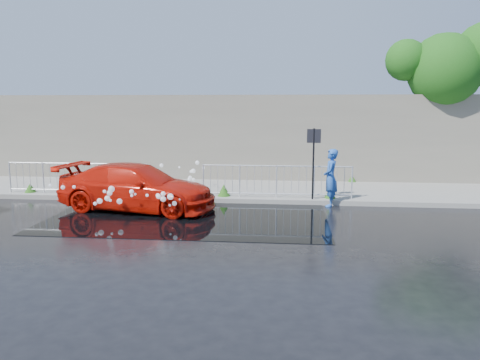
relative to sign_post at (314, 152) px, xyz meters
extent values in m
plane|color=black|center=(-4.20, -3.10, -1.72)|extent=(90.00, 90.00, 0.00)
cube|color=gray|center=(-4.20, 1.90, -1.65)|extent=(30.00, 4.00, 0.15)
cube|color=gray|center=(-4.20, -0.10, -1.64)|extent=(30.00, 0.25, 0.16)
cube|color=#696559|center=(-4.20, 4.10, 0.18)|extent=(30.00, 0.60, 3.50)
cube|color=black|center=(-3.70, -2.10, -1.72)|extent=(8.00, 5.00, 0.01)
cylinder|color=black|center=(0.00, 0.00, -0.47)|extent=(0.06, 0.06, 2.50)
cube|color=black|center=(0.00, 0.00, 0.53)|extent=(0.45, 0.04, 0.45)
cylinder|color=#332114|center=(5.80, 5.10, 0.78)|extent=(0.36, 0.36, 5.00)
sphere|color=#18420F|center=(5.30, 4.30, 2.88)|extent=(2.90, 2.90, 2.90)
sphere|color=#18420F|center=(3.80, 4.30, 3.28)|extent=(1.65, 1.65, 1.65)
cylinder|color=silver|center=(-10.70, 0.25, -1.02)|extent=(0.05, 0.05, 1.10)
cylinder|color=silver|center=(-5.70, 0.25, -1.02)|extent=(0.05, 0.05, 1.10)
cylinder|color=silver|center=(-8.20, 0.25, -0.50)|extent=(5.00, 0.04, 0.04)
cylinder|color=silver|center=(-8.20, 0.25, -1.45)|extent=(5.00, 0.04, 0.04)
cylinder|color=silver|center=(-3.70, 0.25, -1.02)|extent=(0.05, 0.05, 1.10)
cylinder|color=silver|center=(1.30, 0.25, -1.02)|extent=(0.05, 0.05, 1.10)
cylinder|color=silver|center=(-1.20, 0.25, -0.50)|extent=(5.00, 0.04, 0.04)
cylinder|color=silver|center=(-1.20, 0.25, -1.45)|extent=(5.00, 0.04, 0.04)
cone|color=#225316|center=(-10.00, 0.30, -1.41)|extent=(0.40, 0.40, 0.32)
cone|color=#225316|center=(-6.20, 0.30, -1.41)|extent=(0.36, 0.36, 0.33)
cone|color=#225316|center=(-3.00, 0.30, -1.37)|extent=(0.44, 0.44, 0.40)
cone|color=#225316|center=(0.60, 0.30, -1.39)|extent=(0.38, 0.38, 0.36)
cone|color=#225316|center=(-7.20, 3.80, -1.38)|extent=(0.42, 0.42, 0.38)
cone|color=#225316|center=(1.80, 3.80, -1.45)|extent=(0.34, 0.34, 0.25)
sphere|color=white|center=(-6.86, 0.24, -1.21)|extent=(0.11, 0.11, 0.11)
sphere|color=white|center=(-4.23, 0.60, -1.01)|extent=(0.15, 0.15, 0.15)
sphere|color=white|center=(-6.34, 0.22, -1.27)|extent=(0.13, 0.13, 0.13)
sphere|color=white|center=(-6.15, -0.40, -1.43)|extent=(0.11, 0.11, 0.11)
sphere|color=white|center=(-6.53, 1.04, -0.83)|extent=(0.18, 0.18, 0.18)
sphere|color=white|center=(-5.73, 0.93, -0.83)|extent=(0.15, 0.15, 0.15)
sphere|color=white|center=(-5.55, 1.68, -0.73)|extent=(0.15, 0.15, 0.15)
sphere|color=white|center=(-4.27, 0.59, -1.07)|extent=(0.11, 0.11, 0.11)
sphere|color=white|center=(-7.18, 1.13, -0.81)|extent=(0.08, 0.08, 0.08)
sphere|color=white|center=(-5.51, 0.88, -0.82)|extent=(0.08, 0.08, 0.08)
sphere|color=white|center=(-6.17, -0.01, -1.28)|extent=(0.17, 0.17, 0.17)
sphere|color=white|center=(-4.27, 0.92, -0.83)|extent=(0.10, 0.10, 0.10)
sphere|color=white|center=(-6.48, 1.27, -0.85)|extent=(0.11, 0.11, 0.11)
sphere|color=white|center=(-6.03, 1.32, -0.77)|extent=(0.07, 0.07, 0.07)
sphere|color=white|center=(-4.20, 0.02, -1.40)|extent=(0.07, 0.07, 0.07)
sphere|color=white|center=(-7.24, -0.34, -1.39)|extent=(0.15, 0.15, 0.15)
sphere|color=white|center=(-5.54, 0.36, -1.07)|extent=(0.16, 0.16, 0.16)
sphere|color=white|center=(-6.93, 1.22, -0.78)|extent=(0.12, 0.12, 0.12)
sphere|color=white|center=(-6.85, 0.14, -1.21)|extent=(0.12, 0.12, 0.12)
sphere|color=white|center=(-5.43, 0.78, -0.86)|extent=(0.15, 0.15, 0.15)
sphere|color=white|center=(-7.08, 0.34, -1.07)|extent=(0.14, 0.14, 0.14)
sphere|color=white|center=(-7.02, 0.61, -1.14)|extent=(0.15, 0.15, 0.15)
sphere|color=white|center=(-5.65, -0.09, -1.29)|extent=(0.15, 0.15, 0.15)
sphere|color=white|center=(-6.31, -0.42, -1.34)|extent=(0.09, 0.09, 0.09)
sphere|color=white|center=(-4.22, 1.88, -0.63)|extent=(0.16, 0.16, 0.16)
sphere|color=white|center=(-4.81, 1.46, -0.76)|extent=(0.08, 0.08, 0.08)
sphere|color=white|center=(-5.35, 0.63, -0.97)|extent=(0.10, 0.10, 0.10)
sphere|color=white|center=(-4.19, 0.96, -0.82)|extent=(0.17, 0.17, 0.17)
sphere|color=white|center=(-5.49, 0.76, -0.88)|extent=(0.09, 0.09, 0.09)
sphere|color=white|center=(-6.94, 0.99, -0.98)|extent=(0.14, 0.14, 0.14)
sphere|color=white|center=(-3.95, -0.46, -1.53)|extent=(0.09, 0.09, 0.09)
sphere|color=white|center=(-5.26, -0.33, -1.36)|extent=(0.13, 0.13, 0.13)
sphere|color=white|center=(-4.05, 0.27, -1.01)|extent=(0.11, 0.11, 0.11)
sphere|color=white|center=(-7.28, -0.05, -1.16)|extent=(0.07, 0.07, 0.07)
sphere|color=white|center=(-4.86, -0.20, -1.43)|extent=(0.08, 0.08, 0.08)
sphere|color=white|center=(-6.00, 0.47, -1.09)|extent=(0.13, 0.13, 0.13)
sphere|color=white|center=(-5.86, 0.90, -0.85)|extent=(0.10, 0.10, 0.10)
sphere|color=white|center=(-3.91, 1.44, -0.76)|extent=(0.11, 0.11, 0.11)
sphere|color=white|center=(-5.04, -3.26, -0.80)|extent=(0.13, 0.13, 0.13)
sphere|color=white|center=(-4.27, -2.88, -1.06)|extent=(0.16, 0.16, 0.16)
sphere|color=white|center=(-4.28, -2.29, -1.46)|extent=(0.17, 0.17, 0.17)
sphere|color=white|center=(-4.26, -2.93, -0.90)|extent=(0.13, 0.13, 0.13)
sphere|color=white|center=(-5.96, -2.68, -1.12)|extent=(0.16, 0.16, 0.16)
sphere|color=white|center=(-4.47, -2.73, -0.99)|extent=(0.12, 0.12, 0.12)
sphere|color=white|center=(-6.56, -3.46, -0.66)|extent=(0.09, 0.09, 0.09)
sphere|color=white|center=(-5.26, -2.62, -1.04)|extent=(0.08, 0.08, 0.08)
sphere|color=white|center=(-4.65, -3.13, -0.91)|extent=(0.09, 0.09, 0.09)
sphere|color=white|center=(-5.61, -3.25, -0.74)|extent=(0.17, 0.17, 0.17)
sphere|color=white|center=(-4.34, -3.10, -0.95)|extent=(0.14, 0.14, 0.14)
sphere|color=white|center=(-4.00, -2.72, -1.21)|extent=(0.14, 0.14, 0.14)
sphere|color=white|center=(-4.98, -3.15, -0.89)|extent=(0.07, 0.07, 0.07)
sphere|color=white|center=(-6.27, -2.51, -1.24)|extent=(0.17, 0.17, 0.17)
sphere|color=white|center=(-5.69, -2.45, -1.25)|extent=(0.16, 0.16, 0.16)
sphere|color=white|center=(-3.87, -2.58, -1.12)|extent=(0.07, 0.07, 0.07)
sphere|color=white|center=(-6.30, -2.76, -1.26)|extent=(0.11, 0.11, 0.11)
sphere|color=white|center=(-5.86, -2.76, -0.94)|extent=(0.16, 0.16, 0.16)
sphere|color=white|center=(-5.94, -2.51, -1.21)|extent=(0.08, 0.08, 0.08)
sphere|color=white|center=(-4.08, -2.84, -1.00)|extent=(0.18, 0.18, 0.18)
sphere|color=white|center=(-5.68, -3.56, -0.75)|extent=(0.09, 0.09, 0.09)
sphere|color=white|center=(-6.81, -3.60, -0.65)|extent=(0.11, 0.11, 0.11)
sphere|color=white|center=(-7.26, -3.41, -0.64)|extent=(0.10, 0.10, 0.10)
sphere|color=white|center=(-4.87, -2.27, -1.52)|extent=(0.07, 0.07, 0.07)
sphere|color=white|center=(-4.15, -2.65, -1.29)|extent=(0.07, 0.07, 0.07)
imported|color=red|center=(-5.50, -1.41, -1.01)|extent=(5.19, 2.75, 1.43)
imported|color=#2355B3|center=(0.55, -0.28, -0.79)|extent=(0.53, 0.73, 1.86)
camera|label=1|loc=(-0.88, -15.34, 1.54)|focal=35.00mm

